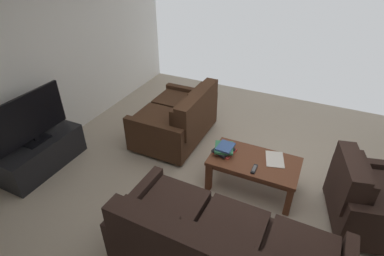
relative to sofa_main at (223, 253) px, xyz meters
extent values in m
cube|color=tan|center=(0.10, -1.09, -0.37)|extent=(5.82, 5.72, 0.01)
cube|color=white|center=(3.01, -1.09, 1.04)|extent=(0.12, 5.72, 2.82)
cylinder|color=black|center=(0.79, -0.46, -0.34)|extent=(0.05, 0.05, 0.06)
cube|color=black|center=(0.00, -0.07, -0.12)|extent=(1.78, 0.90, 0.38)
cube|color=black|center=(0.00, -0.09, 0.12)|extent=(0.56, 0.77, 0.10)
cube|color=black|center=(0.58, -0.10, 0.12)|extent=(0.56, 0.77, 0.10)
cube|color=black|center=(0.00, 0.19, 0.26)|extent=(0.53, 0.13, 0.34)
cube|color=black|center=(0.59, 0.17, 0.26)|extent=(0.53, 0.13, 0.34)
cube|color=black|center=(0.93, -0.09, -0.05)|extent=(0.12, 0.86, 0.54)
cylinder|color=black|center=(1.82, -2.29, -0.34)|extent=(0.05, 0.05, 0.06)
cylinder|color=black|center=(1.82, -1.37, -0.34)|extent=(0.05, 0.05, 0.06)
cylinder|color=black|center=(1.06, -2.29, -0.34)|extent=(0.05, 0.05, 0.06)
cylinder|color=black|center=(1.06, -1.37, -0.34)|extent=(0.05, 0.05, 0.06)
cube|color=#422819|center=(1.44, -1.83, -0.12)|extent=(0.88, 1.08, 0.37)
cube|color=#422819|center=(1.46, -2.10, 0.11)|extent=(0.77, 0.50, 0.10)
cube|color=#422819|center=(1.46, -1.56, 0.11)|extent=(0.77, 0.50, 0.10)
cube|color=#422819|center=(1.06, -1.83, 0.24)|extent=(0.18, 1.08, 0.46)
cube|color=#422819|center=(1.17, -2.10, 0.24)|extent=(0.12, 0.48, 0.32)
cube|color=#422819|center=(1.17, -1.56, 0.24)|extent=(0.12, 0.48, 0.32)
cube|color=#422819|center=(1.44, -2.42, -0.05)|extent=(0.87, 0.10, 0.53)
cube|color=#422819|center=(1.44, -1.24, -0.05)|extent=(0.87, 0.10, 0.53)
cube|color=brown|center=(0.07, -1.26, 0.04)|extent=(1.03, 0.58, 0.04)
cube|color=brown|center=(0.07, -1.26, -0.01)|extent=(0.95, 0.52, 0.05)
cube|color=brown|center=(-0.40, -1.50, -0.17)|extent=(0.07, 0.07, 0.39)
cube|color=brown|center=(0.54, -1.50, -0.17)|extent=(0.07, 0.07, 0.39)
cube|color=brown|center=(-0.40, -1.02, -0.17)|extent=(0.07, 0.07, 0.39)
cube|color=brown|center=(0.54, -1.02, -0.17)|extent=(0.07, 0.07, 0.39)
cube|color=black|center=(2.70, -0.47, -0.16)|extent=(0.47, 1.10, 0.42)
cube|color=black|center=(2.83, -0.47, -0.16)|extent=(0.02, 0.93, 0.25)
cube|color=black|center=(2.72, -0.58, -0.16)|extent=(0.20, 0.24, 0.06)
cube|color=black|center=(2.70, -0.47, 0.07)|extent=(0.20, 0.32, 0.02)
cube|color=black|center=(2.70, -0.47, 0.11)|extent=(0.04, 0.06, 0.06)
cube|color=black|center=(2.70, -0.47, 0.41)|extent=(0.04, 1.00, 0.58)
cube|color=black|center=(2.72, -0.47, 0.41)|extent=(0.01, 0.97, 0.55)
cylinder|color=black|center=(-0.94, -0.93, -0.34)|extent=(0.06, 0.06, 0.06)
cylinder|color=black|center=(-0.83, -1.40, -0.34)|extent=(0.06, 0.06, 0.06)
cube|color=black|center=(-1.24, -1.24, -0.12)|extent=(0.97, 0.82, 0.37)
cube|color=black|center=(-0.88, -1.16, 0.24)|extent=(0.32, 0.67, 0.45)
cube|color=black|center=(-0.99, -1.19, 0.24)|extent=(0.25, 0.59, 0.31)
cube|color=black|center=(-1.15, -1.61, -0.05)|extent=(0.85, 0.29, 0.53)
cube|color=#C63833|center=(0.44, -1.26, 0.07)|extent=(0.25, 0.26, 0.02)
cube|color=black|center=(0.46, -1.25, 0.09)|extent=(0.25, 0.27, 0.03)
cube|color=#337F51|center=(0.45, -1.26, 0.12)|extent=(0.28, 0.30, 0.03)
cube|color=#385693|center=(0.43, -1.25, 0.15)|extent=(0.19, 0.23, 0.02)
cube|color=black|center=(0.04, -1.09, 0.07)|extent=(0.04, 0.16, 0.02)
cube|color=#59595B|center=(0.04, -1.09, 0.08)|extent=(0.03, 0.11, 0.00)
cube|color=silver|center=(-0.14, -1.37, 0.06)|extent=(0.27, 0.35, 0.01)
camera|label=1|loc=(-0.42, 1.51, 2.26)|focal=27.96mm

